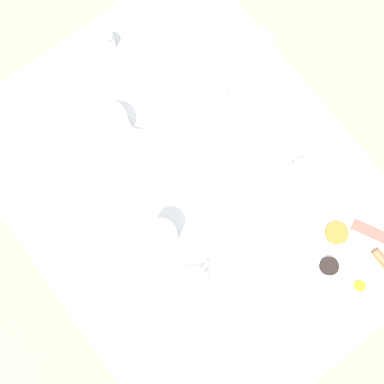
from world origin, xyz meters
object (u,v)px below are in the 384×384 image
(breakfast_plate, at_px, (355,257))
(fork_by_plate, at_px, (33,139))
(teapot_near, at_px, (109,125))
(napkin_folded, at_px, (170,49))
(salt_grinder, at_px, (106,39))
(teacup_with_saucer_right, at_px, (302,177))
(pepper_grinder, at_px, (220,91))
(knife_by_plate, at_px, (223,358))
(water_glass_tall, at_px, (162,236))
(water_glass_short, at_px, (256,50))
(teacup_with_saucer_left, at_px, (192,282))

(breakfast_plate, relative_size, fork_by_plate, 2.05)
(teapot_near, distance_m, napkin_folded, 0.30)
(teapot_near, relative_size, salt_grinder, 1.66)
(teacup_with_saucer_right, height_order, pepper_grinder, pepper_grinder)
(teacup_with_saucer_right, distance_m, napkin_folded, 0.53)
(salt_grinder, relative_size, knife_by_plate, 0.47)
(fork_by_plate, bearing_deg, breakfast_plate, -57.71)
(breakfast_plate, xyz_separation_m, teapot_near, (-0.31, 0.69, 0.04))
(water_glass_tall, distance_m, knife_by_plate, 0.36)
(pepper_grinder, bearing_deg, water_glass_short, 12.55)
(breakfast_plate, distance_m, salt_grinder, 0.91)
(water_glass_short, height_order, knife_by_plate, water_glass_short)
(pepper_grinder, bearing_deg, salt_grinder, 117.00)
(teacup_with_saucer_left, bearing_deg, teapot_near, 80.99)
(knife_by_plate, bearing_deg, salt_grinder, 73.04)
(breakfast_plate, relative_size, teacup_with_saucer_left, 2.11)
(teacup_with_saucer_left, bearing_deg, water_glass_short, 37.07)
(fork_by_plate, bearing_deg, water_glass_short, -16.37)
(teacup_with_saucer_left, bearing_deg, breakfast_plate, -28.68)
(water_glass_short, xyz_separation_m, fork_by_plate, (-0.65, 0.19, -0.05))
(breakfast_plate, bearing_deg, teacup_with_saucer_left, 151.32)
(pepper_grinder, distance_m, fork_by_plate, 0.54)
(water_glass_tall, relative_size, pepper_grinder, 1.33)
(water_glass_tall, bearing_deg, napkin_folded, 51.27)
(teapot_near, relative_size, teacup_with_saucer_left, 1.12)
(teapot_near, height_order, water_glass_short, teapot_near)
(teacup_with_saucer_left, distance_m, teacup_with_saucer_right, 0.41)
(breakfast_plate, xyz_separation_m, knife_by_plate, (-0.45, 0.01, -0.01))
(teacup_with_saucer_right, height_order, napkin_folded, teacup_with_saucer_right)
(water_glass_tall, relative_size, knife_by_plate, 0.63)
(water_glass_short, bearing_deg, teacup_with_saucer_right, -108.20)
(salt_grinder, xyz_separation_m, napkin_folded, (0.14, -0.11, -0.05))
(breakfast_plate, distance_m, water_glass_short, 0.63)
(breakfast_plate, height_order, knife_by_plate, breakfast_plate)
(teacup_with_saucer_right, bearing_deg, salt_grinder, 107.00)
(water_glass_tall, bearing_deg, water_glass_short, 26.48)
(breakfast_plate, height_order, pepper_grinder, pepper_grinder)
(teacup_with_saucer_right, bearing_deg, knife_by_plate, -151.98)
(teacup_with_saucer_right, xyz_separation_m, salt_grinder, (-0.20, 0.64, 0.02))
(teacup_with_saucer_right, xyz_separation_m, fork_by_plate, (-0.53, 0.55, -0.03))
(breakfast_plate, xyz_separation_m, water_glass_tall, (-0.38, 0.35, 0.06))
(pepper_grinder, bearing_deg, knife_by_plate, -127.12)
(breakfast_plate, distance_m, water_glass_tall, 0.52)
(salt_grinder, height_order, knife_by_plate, salt_grinder)
(teapot_near, height_order, water_glass_tall, water_glass_tall)
(teapot_near, height_order, knife_by_plate, teapot_near)
(water_glass_short, relative_size, knife_by_plate, 0.55)
(teacup_with_saucer_left, bearing_deg, fork_by_plate, 101.22)
(teapot_near, distance_m, pepper_grinder, 0.32)
(salt_grinder, bearing_deg, breakfast_plate, -78.97)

